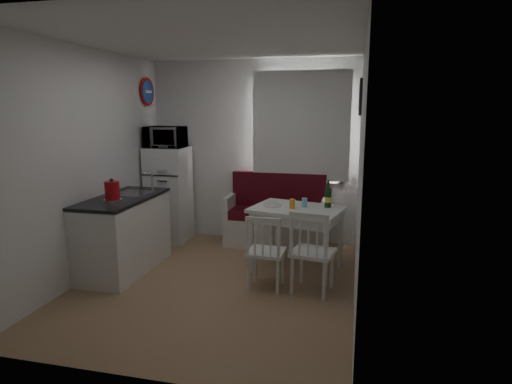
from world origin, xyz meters
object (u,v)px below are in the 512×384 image
(dining_table, at_px, (297,215))
(wine_bottle, at_px, (328,194))
(kettle, at_px, (112,191))
(microwave, at_px, (165,137))
(kitchen_counter, at_px, (124,233))
(chair_left, at_px, (265,245))
(chair_right, at_px, (312,244))
(bench, at_px, (276,222))
(fridge, at_px, (169,194))

(dining_table, xyz_separation_m, wine_bottle, (0.35, 0.10, 0.25))
(kettle, bearing_deg, microwave, 91.17)
(kitchen_counter, bearing_deg, wine_bottle, 13.22)
(dining_table, distance_m, wine_bottle, 0.44)
(chair_left, bearing_deg, dining_table, 70.33)
(kettle, height_order, wine_bottle, kettle)
(chair_right, relative_size, wine_bottle, 1.51)
(bench, height_order, microwave, microwave)
(dining_table, xyz_separation_m, chair_right, (0.25, -0.66, -0.13))
(bench, distance_m, microwave, 1.98)
(bench, height_order, chair_right, bench)
(kitchen_counter, height_order, bench, kitchen_counter)
(kettle, bearing_deg, fridge, 91.13)
(kitchen_counter, height_order, wine_bottle, kitchen_counter)
(chair_right, bearing_deg, microwave, 158.15)
(kettle, bearing_deg, wine_bottle, 19.81)
(bench, distance_m, fridge, 1.62)
(microwave, relative_size, kettle, 2.09)
(chair_left, distance_m, microwave, 2.45)
(wine_bottle, bearing_deg, bench, 133.42)
(fridge, bearing_deg, microwave, -90.00)
(chair_right, height_order, fridge, fridge)
(chair_left, bearing_deg, microwave, 142.49)
(chair_left, distance_m, fridge, 2.27)
(bench, relative_size, kettle, 5.54)
(microwave, bearing_deg, fridge, 90.00)
(microwave, bearing_deg, chair_right, -32.07)
(bench, bearing_deg, kettle, -133.46)
(chair_left, xyz_separation_m, kettle, (-1.71, -0.08, 0.52))
(bench, bearing_deg, wine_bottle, -46.58)
(kitchen_counter, height_order, fridge, fridge)
(chair_left, height_order, chair_right, chair_right)
(fridge, relative_size, kettle, 5.35)
(kettle, distance_m, wine_bottle, 2.46)
(kitchen_counter, xyz_separation_m, microwave, (0.02, 1.19, 1.06))
(bench, xyz_separation_m, dining_table, (0.41, -0.90, 0.35))
(kitchen_counter, distance_m, microwave, 1.60)
(kitchen_counter, bearing_deg, dining_table, 12.74)
(wine_bottle, bearing_deg, chair_right, -97.47)
(microwave, bearing_deg, kettle, -88.83)
(bench, relative_size, chair_right, 2.91)
(kitchen_counter, height_order, kettle, kitchen_counter)
(chair_left, relative_size, kettle, 1.73)
(fridge, xyz_separation_m, wine_bottle, (2.34, -0.69, 0.25))
(chair_right, xyz_separation_m, kettle, (-2.21, -0.07, 0.47))
(fridge, bearing_deg, dining_table, -21.66)
(chair_right, xyz_separation_m, wine_bottle, (0.10, 0.76, 0.38))
(kitchen_counter, height_order, chair_left, kitchen_counter)
(chair_left, distance_m, kettle, 1.79)
(bench, relative_size, wine_bottle, 4.39)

